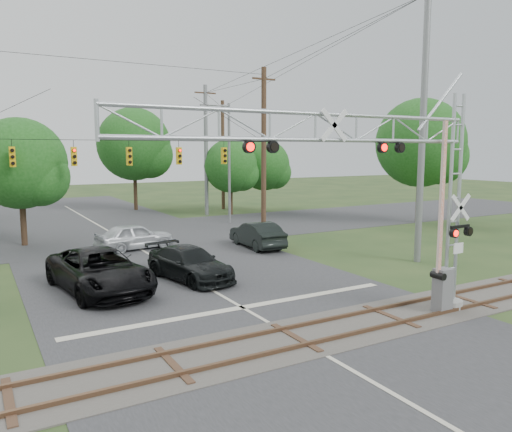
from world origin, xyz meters
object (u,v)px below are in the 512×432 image
crossing_gantry (378,179)px  pickup_black (100,271)px  sedan_silver (135,236)px  traffic_signal_span (144,152)px  streetlight (227,157)px  car_dark (190,263)px

crossing_gantry → pickup_black: size_ratio=2.06×
pickup_black → crossing_gantry: bearing=-59.2°
pickup_black → sedan_silver: pickup_black is taller
traffic_signal_span → streetlight: size_ratio=2.03×
pickup_black → streetlight: (13.43, 15.11, 4.44)m
traffic_signal_span → car_dark: (-1.01, -9.63, -4.97)m
crossing_gantry → streetlight: bearing=74.7°
crossing_gantry → streetlight: (6.51, 23.88, 0.43)m
crossing_gantry → car_dark: (-2.94, 8.74, -4.16)m
sedan_silver → crossing_gantry: bearing=-178.3°
traffic_signal_span → streetlight: 10.09m
traffic_signal_span → pickup_black: size_ratio=3.05×
crossing_gantry → car_dark: size_ratio=2.57×
crossing_gantry → traffic_signal_span: traffic_signal_span is taller
pickup_black → car_dark: pickup_black is taller
streetlight → traffic_signal_span: bearing=-146.8°
traffic_signal_span → sedan_silver: (-1.18, -1.47, -4.93)m
streetlight → pickup_black: bearing=-131.6°
crossing_gantry → streetlight: 24.75m
car_dark → streetlight: streetlight is taller
pickup_black → car_dark: bearing=-7.9°
traffic_signal_span → sedan_silver: 5.28m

